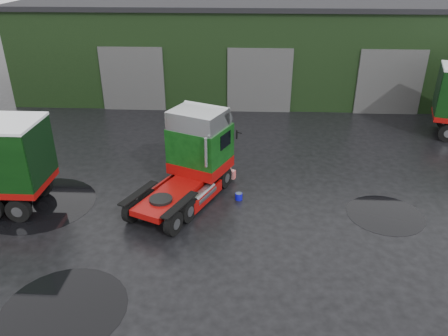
% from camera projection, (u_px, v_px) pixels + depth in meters
% --- Properties ---
extents(ground, '(100.00, 100.00, 0.00)m').
position_uv_depth(ground, '(210.00, 238.00, 15.66)').
color(ground, black).
extents(warehouse, '(32.40, 12.40, 6.30)m').
position_uv_depth(warehouse, '(258.00, 44.00, 32.05)').
color(warehouse, black).
rests_on(warehouse, ground).
extents(hero_tractor, '(4.59, 6.24, 3.57)m').
position_uv_depth(hero_tractor, '(180.00, 163.00, 17.07)').
color(hero_tractor, '#0B370E').
rests_on(hero_tractor, ground).
extents(wash_bucket, '(0.36, 0.36, 0.28)m').
position_uv_depth(wash_bucket, '(239.00, 196.00, 18.04)').
color(wash_bucket, '#0B07AA').
rests_on(wash_bucket, ground).
extents(tree_back_a, '(4.40, 4.40, 9.50)m').
position_uv_depth(tree_back_a, '(171.00, 5.00, 40.65)').
color(tree_back_a, black).
rests_on(tree_back_a, ground).
extents(tree_back_b, '(4.40, 4.40, 7.50)m').
position_uv_depth(tree_back_b, '(343.00, 17.00, 40.37)').
color(tree_back_b, black).
rests_on(tree_back_b, ground).
extents(puddle_0, '(3.64, 3.64, 0.01)m').
position_uv_depth(puddle_0, '(64.00, 309.00, 12.53)').
color(puddle_0, black).
rests_on(puddle_0, ground).
extents(puddle_1, '(2.98, 2.98, 0.01)m').
position_uv_depth(puddle_1, '(385.00, 215.00, 17.04)').
color(puddle_1, black).
rests_on(puddle_1, ground).
extents(puddle_2, '(4.46, 4.46, 0.01)m').
position_uv_depth(puddle_2, '(40.00, 204.00, 17.78)').
color(puddle_2, black).
rests_on(puddle_2, ground).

